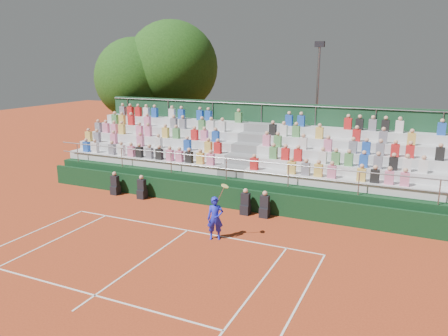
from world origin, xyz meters
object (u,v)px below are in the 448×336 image
at_px(floodlight_mast, 317,94).
at_px(tree_east, 172,67).
at_px(tennis_player, 215,218).
at_px(tree_west, 136,79).

bearing_deg(floodlight_mast, tree_east, -174.87).
xyz_separation_m(tennis_player, floodlight_mast, (0.44, 14.15, 3.73)).
distance_m(tennis_player, tree_west, 17.46).
xyz_separation_m(tennis_player, tree_east, (-9.75, 13.23, 5.33)).
xyz_separation_m(tree_west, floodlight_mast, (12.39, 2.25, -0.81)).
bearing_deg(floodlight_mast, tennis_player, -91.79).
height_order(tree_east, floodlight_mast, tree_east).
xyz_separation_m(tennis_player, tree_west, (-11.95, 11.90, 4.53)).
height_order(tennis_player, tree_west, tree_west).
bearing_deg(floodlight_mast, tree_west, -169.71).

